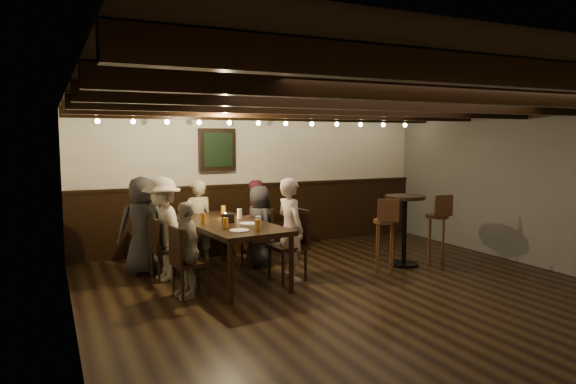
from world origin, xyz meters
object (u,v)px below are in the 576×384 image
person_left_far (186,250)px  person_left_near (163,229)px  person_right_near (259,226)px  bar_stool_right (437,238)px  person_bench_left (142,226)px  person_right_far (290,229)px  chair_right_far (289,258)px  bar_stool_left (385,245)px  chair_left_near (166,260)px  chair_right_near (258,249)px  high_top_table (405,220)px  dining_table (227,227)px  chair_left_far (189,275)px  person_bench_centre (198,222)px  person_bench_right (254,220)px

person_left_far → person_left_near: bearing=-180.0°
person_right_near → bar_stool_right: bearing=-119.8°
person_bench_left → person_right_far: bearing=140.7°
chair_right_far → person_left_near: size_ratio=0.68×
person_right_far → bar_stool_left: (1.41, -0.24, -0.30)m
person_left_near → bar_stool_right: (4.00, -0.92, -0.31)m
chair_left_near → chair_right_far: chair_right_far is taller
person_left_far → person_bench_left: bearing=-173.7°
chair_right_near → bar_stool_right: bearing=-119.4°
chair_left_near → high_top_table: high_top_table is taller
chair_right_near → dining_table: bearing=122.1°
chair_right_near → bar_stool_right: bar_stool_right is taller
chair_left_far → person_bench_centre: size_ratio=0.67×
person_right_far → person_left_near: bearing=59.0°
person_bench_centre → bar_stool_right: (3.32, -1.60, -0.25)m
person_bench_left → bar_stool_left: bearing=150.0°
person_bench_left → person_right_near: bearing=164.7°
person_left_far → person_right_near: bearing=121.0°
person_right_far → bar_stool_right: bearing=-100.9°
dining_table → bar_stool_right: (3.20, -0.56, -0.33)m
bar_stool_left → person_bench_centre: bearing=166.9°
person_left_near → bar_stool_right: size_ratio=1.30×
chair_right_near → high_top_table: (2.04, -0.93, 0.44)m
person_bench_centre → high_top_table: size_ratio=1.21×
person_left_near → high_top_table: size_ratio=1.32×
chair_left_near → person_right_near: size_ratio=0.70×
person_left_near → person_right_near: bearing=90.0°
dining_table → chair_left_near: 0.97m
dining_table → person_bench_centre: (-0.12, 1.04, -0.08)m
dining_table → person_bench_centre: bearing=90.0°
chair_left_near → person_right_near: bearing=90.0°
bar_stool_left → bar_stool_right: (1.00, 0.05, 0.00)m
bar_stool_left → bar_stool_right: size_ratio=1.00×
person_bench_left → person_bench_right: (1.79, 0.20, -0.07)m
chair_right_near → person_left_far: bearing=121.5°
chair_left_near → person_left_far: size_ratio=0.74×
chair_left_far → person_left_near: bearing=-178.0°
dining_table → chair_right_far: bearing=-32.0°
person_bench_centre → person_left_near: bearing=38.7°
person_left_near → high_top_table: bearing=71.3°
person_right_near → high_top_table: bearing=-121.2°
person_right_far → high_top_table: size_ratio=1.30×
bar_stool_right → chair_left_far: bearing=-173.4°
chair_right_far → person_right_near: size_ratio=0.79×
chair_left_far → person_right_far: size_ratio=0.63×
person_bench_right → dining_table: bearing=45.0°
person_bench_right → person_right_near: 0.47m
person_right_near → bar_stool_right: size_ratio=1.13×
person_bench_left → bar_stool_right: bearing=155.8°
person_right_near → chair_left_far: bearing=121.5°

